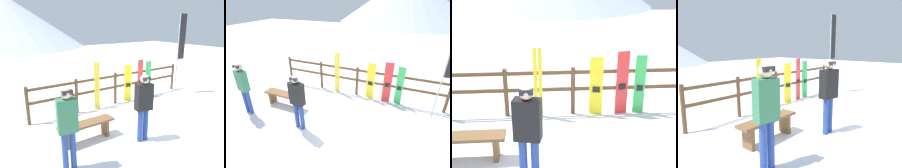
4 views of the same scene
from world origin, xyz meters
The scene contains 9 objects.
ground_plane centered at (0.00, 0.00, 0.00)m, with size 40.00×40.00×0.00m, color white.
fence centered at (0.00, 2.06, 0.67)m, with size 6.04×0.10×1.11m.
bench centered at (-2.04, 0.39, 0.36)m, with size 1.39×0.36×0.48m.
person_black centered at (-0.91, -0.36, 0.97)m, with size 0.43×0.29×1.65m.
person_plaid_green centered at (-2.83, -0.39, 1.01)m, with size 0.40×0.27×1.69m.
ski_pair_yellow centered at (-0.77, 2.01, 0.79)m, with size 0.20×0.02×1.58m.
snowboard_yellow centered at (0.51, 2.01, 0.67)m, with size 0.30×0.10×1.35m.
snowboard_red centered at (1.10, 2.01, 0.73)m, with size 0.29×0.09×1.47m.
snowboard_green centered at (1.50, 2.01, 0.68)m, with size 0.24×0.08×1.37m.
Camera 2 is at (1.62, -3.56, 3.41)m, focal length 28.00 mm.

